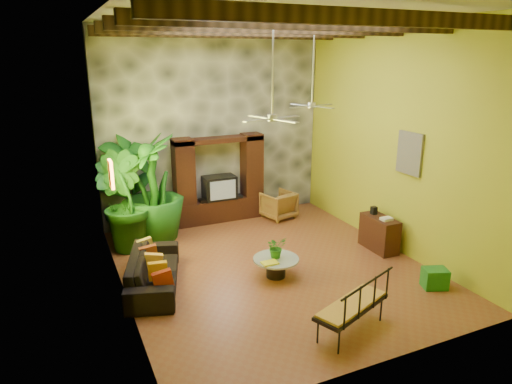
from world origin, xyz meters
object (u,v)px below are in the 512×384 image
ceiling_fan_back (312,96)px  sofa (154,270)px  wicker_armchair (278,205)px  tall_plant_c (153,189)px  coffee_table (276,265)px  entertainment_center (219,186)px  ceiling_fan_front (272,107)px  iron_bench (355,304)px  side_console (379,233)px  tall_plant_b (122,202)px  green_bin (435,278)px  tall_plant_a (131,183)px

ceiling_fan_back → sofa: bearing=-165.7°
sofa → wicker_armchair: bearing=-41.2°
tall_plant_c → coffee_table: (1.78, -2.94, -1.03)m
ceiling_fan_back → sofa: size_ratio=0.83×
entertainment_center → sofa: size_ratio=1.07×
coffee_table → ceiling_fan_front: bearing=148.3°
iron_bench → sofa: bearing=109.6°
ceiling_fan_back → tall_plant_c: ceiling_fan_back is taller
side_console → iron_bench: bearing=-133.7°
tall_plant_b → green_bin: bearing=-40.4°
tall_plant_b → iron_bench: (2.77, -4.96, -0.59)m
entertainment_center → coffee_table: size_ratio=2.61×
ceiling_fan_back → tall_plant_c: (-3.50, 1.28, -2.11)m
tall_plant_c → ceiling_fan_back: bearing=-20.1°
entertainment_center → side_console: size_ratio=2.47×
sofa → ceiling_fan_front: bearing=-87.6°
ceiling_fan_front → side_console: size_ratio=1.91×
wicker_armchair → tall_plant_a: 3.95m
tall_plant_a → iron_bench: size_ratio=1.70×
tall_plant_c → side_console: (4.55, -2.70, -0.90)m
tall_plant_a → tall_plant_c: (0.38, -0.67, -0.02)m
side_console → entertainment_center: bearing=129.7°
wicker_armchair → green_bin: 4.86m
tall_plant_c → entertainment_center: bearing=19.1°
tall_plant_c → coffee_table: bearing=-58.7°
tall_plant_b → iron_bench: 5.71m
tall_plant_b → side_console: bearing=-24.7°
coffee_table → green_bin: size_ratio=2.07×
coffee_table → entertainment_center: bearing=88.2°
ceiling_fan_front → sofa: size_ratio=0.83×
entertainment_center → wicker_armchair: 1.71m
ceiling_fan_back → wicker_armchair: size_ratio=2.31×
entertainment_center → ceiling_fan_back: bearing=-50.4°
tall_plant_b → entertainment_center: bearing=19.1°
ceiling_fan_back → iron_bench: 5.09m
ceiling_fan_front → iron_bench: ceiling_fan_front is taller
coffee_table → ceiling_fan_back: bearing=44.0°
entertainment_center → side_console: bearing=-51.7°
sofa → wicker_armchair: (3.96, 2.47, 0.04)m
coffee_table → iron_bench: (0.23, -2.29, 0.28)m
ceiling_fan_back → tall_plant_c: bearing=159.9°
ceiling_fan_back → tall_plant_b: bearing=166.5°
tall_plant_c → ceiling_fan_front: bearing=-59.5°
tall_plant_b → iron_bench: bearing=-60.8°
wicker_armchair → ceiling_fan_front: bearing=46.3°
entertainment_center → sofa: bearing=-129.4°
entertainment_center → tall_plant_a: size_ratio=0.92×
sofa → tall_plant_a: size_ratio=0.86×
entertainment_center → side_console: 4.31m
ceiling_fan_front → ceiling_fan_back: bearing=41.6°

